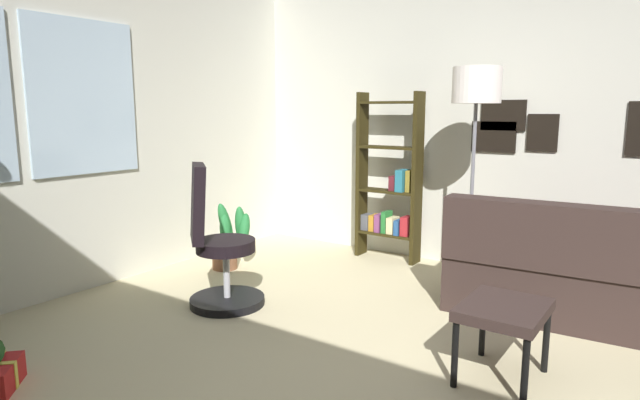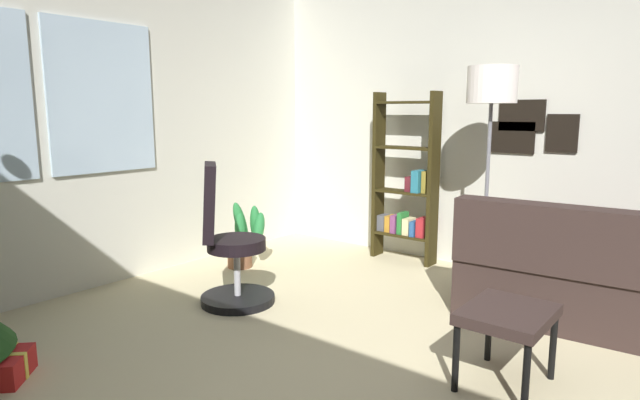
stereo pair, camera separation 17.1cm
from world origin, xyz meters
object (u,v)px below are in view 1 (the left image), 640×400
at_px(potted_plant, 229,241).
at_px(floor_lamp, 476,100).
at_px(footstool, 504,315).
at_px(bookshelf, 390,187).
at_px(couch, 622,277).
at_px(office_chair, 218,252).

bearing_deg(potted_plant, floor_lamp, -69.54).
bearing_deg(potted_plant, footstool, -103.23).
distance_m(footstool, floor_lamp, 1.92).
bearing_deg(floor_lamp, bookshelf, 66.48).
distance_m(couch, potted_plant, 3.18).
bearing_deg(floor_lamp, footstool, -153.77).
bearing_deg(floor_lamp, couch, -89.85).
relative_size(footstool, floor_lamp, 0.29).
xyz_separation_m(footstool, potted_plant, (0.63, 2.66, -0.10)).
height_order(bookshelf, potted_plant, bookshelf).
xyz_separation_m(couch, potted_plant, (-0.74, 3.09, -0.03)).
bearing_deg(footstool, bookshelf, 42.38).
xyz_separation_m(couch, office_chair, (-1.46, 2.50, 0.12)).
height_order(office_chair, bookshelf, bookshelf).
height_order(floor_lamp, potted_plant, floor_lamp).
bearing_deg(bookshelf, footstool, -137.62).
distance_m(couch, office_chair, 2.90).
height_order(office_chair, floor_lamp, floor_lamp).
relative_size(couch, potted_plant, 3.18).
bearing_deg(couch, floor_lamp, 90.15).
bearing_deg(footstool, floor_lamp, 26.23).
distance_m(footstool, potted_plant, 2.74).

